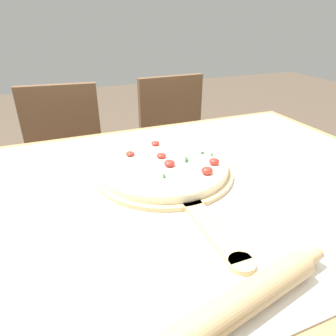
# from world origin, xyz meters

# --- Properties ---
(dining_table) EXTENTS (1.30, 0.96, 0.78)m
(dining_table) POSITION_xyz_m (0.00, 0.00, 0.66)
(dining_table) COLOR #A87F51
(dining_table) RESTS_ON ground_plane
(towel_cloth) EXTENTS (1.22, 0.88, 0.00)m
(towel_cloth) POSITION_xyz_m (0.00, 0.00, 0.78)
(towel_cloth) COLOR silver
(towel_cloth) RESTS_ON dining_table
(pizza_peel) EXTENTS (0.39, 0.60, 0.01)m
(pizza_peel) POSITION_xyz_m (-0.05, 0.06, 0.79)
(pizza_peel) COLOR tan
(pizza_peel) RESTS_ON towel_cloth
(pizza) EXTENTS (0.36, 0.36, 0.04)m
(pizza) POSITION_xyz_m (-0.05, 0.08, 0.81)
(pizza) COLOR beige
(pizza) RESTS_ON pizza_peel
(rolling_pin) EXTENTS (0.42, 0.11, 0.05)m
(rolling_pin) POSITION_xyz_m (-0.13, -0.39, 0.80)
(rolling_pin) COLOR tan
(rolling_pin) RESTS_ON towel_cloth
(chair_left) EXTENTS (0.44, 0.44, 0.88)m
(chair_left) POSITION_xyz_m (-0.29, 0.84, 0.51)
(chair_left) COLOR brown
(chair_left) RESTS_ON ground_plane
(chair_right) EXTENTS (0.41, 0.41, 0.88)m
(chair_right) POSITION_xyz_m (0.32, 0.85, 0.51)
(chair_right) COLOR brown
(chair_right) RESTS_ON ground_plane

